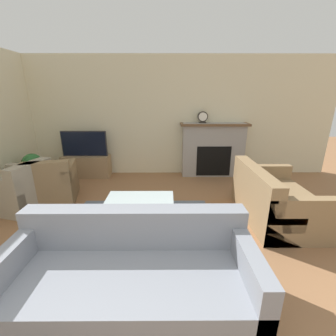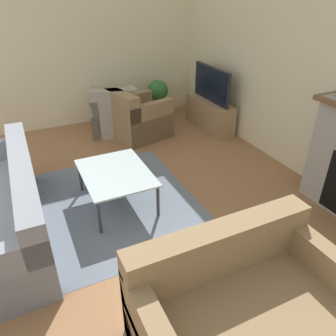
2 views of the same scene
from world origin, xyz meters
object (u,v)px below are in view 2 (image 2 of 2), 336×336
couch_loveseat (244,315)px  armchair_accent (138,120)px  armchair_by_window (114,114)px  tv (212,84)px  coffee_table (116,175)px  potted_plant (158,97)px

couch_loveseat → armchair_accent: same height
armchair_by_window → armchair_accent: 0.53m
tv → armchair_accent: 1.38m
couch_loveseat → armchair_by_window: (-4.18, 0.36, 0.01)m
armchair_by_window → armchair_accent: size_ratio=1.06×
armchair_by_window → coffee_table: 2.21m
tv → armchair_by_window: (-0.62, -1.55, -0.50)m
armchair_accent → tv: bearing=-111.3°
tv → coffee_table: size_ratio=1.04×
armchair_by_window → coffee_table: size_ratio=1.09×
couch_loveseat → armchair_by_window: 4.19m
armchair_by_window → potted_plant: armchair_by_window is taller
couch_loveseat → armchair_by_window: same height
couch_loveseat → armchair_accent: (-3.72, 0.63, 0.01)m
tv → coffee_table: bearing=-55.8°
coffee_table → potted_plant: size_ratio=1.37×
coffee_table → potted_plant: potted_plant is taller
potted_plant → armchair_by_window: bearing=-74.3°
potted_plant → coffee_table: bearing=-33.6°
couch_loveseat → coffee_table: couch_loveseat is taller
armchair_accent → potted_plant: armchair_accent is taller
armchair_by_window → armchair_accent: same height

